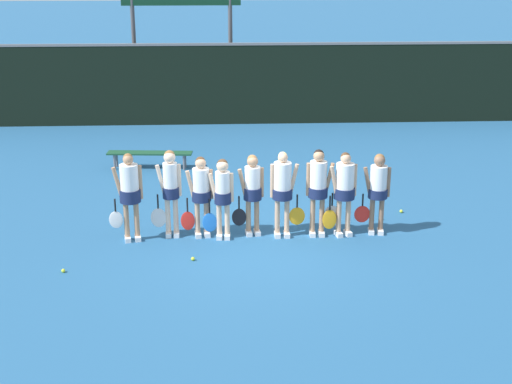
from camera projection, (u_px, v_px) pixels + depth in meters
The scene contains 17 objects.
ground_plane at pixel (257, 236), 14.20m from camera, with size 140.00×140.00×0.00m, color #235684.
fence_windscreen at pixel (242, 84), 22.90m from camera, with size 60.00×0.08×2.62m.
bench_courtside at pixel (150, 154), 18.47m from camera, with size 2.22×0.53×0.43m.
player_0 at pixel (130, 189), 13.65m from camera, with size 0.66×0.41×1.76m.
player_1 at pixel (170, 186), 13.87m from camera, with size 0.62×0.33×1.76m.
player_2 at pixel (201, 190), 13.88m from camera, with size 0.65×0.38×1.64m.
player_3 at pixel (222, 192), 13.79m from camera, with size 0.62×0.33×1.62m.
player_4 at pixel (252, 188), 13.96m from camera, with size 0.63×0.36×1.65m.
player_5 at pixel (283, 187), 13.85m from camera, with size 0.69×0.40×1.74m.
player_6 at pixel (318, 185), 13.89m from camera, with size 0.67×0.38×1.77m.
player_7 at pixel (344, 187), 13.90m from camera, with size 0.67×0.41×1.71m.
player_8 at pixel (378, 187), 14.03m from camera, with size 0.68×0.39×1.65m.
tennis_ball_0 at pixel (401, 211), 15.43m from camera, with size 0.07×0.07×0.07m, color #CCE033.
tennis_ball_1 at pixel (161, 216), 15.15m from camera, with size 0.07×0.07×0.07m, color #CCE033.
tennis_ball_2 at pixel (63, 271), 12.57m from camera, with size 0.07×0.07×0.07m, color #CCE033.
tennis_ball_3 at pixel (381, 218), 15.02m from camera, with size 0.07×0.07×0.07m, color #CCE033.
tennis_ball_4 at pixel (193, 259), 13.05m from camera, with size 0.07×0.07×0.07m, color #CCE033.
Camera 1 is at (-0.67, -13.14, 5.41)m, focal length 50.00 mm.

